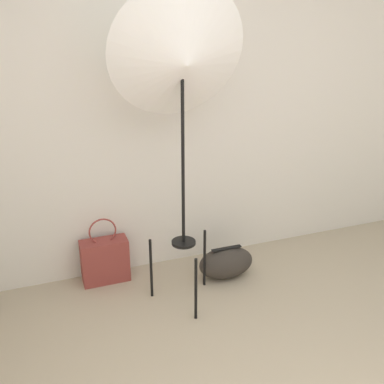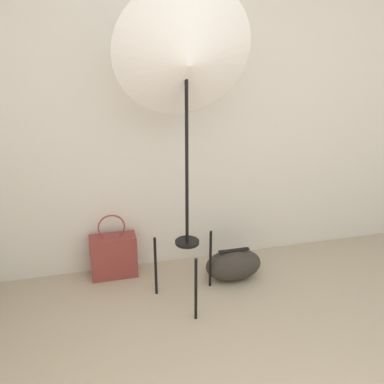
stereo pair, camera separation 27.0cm
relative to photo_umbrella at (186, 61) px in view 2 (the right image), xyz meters
The scene contains 4 objects.
wall_back 0.71m from the photo_umbrella, 73.95° to the left, with size 8.00×0.05×2.60m.
photo_umbrella is the anchor object (origin of this frame).
tote_bag 1.63m from the photo_umbrella, 137.17° to the left, with size 0.35×0.16×0.52m.
duffel_bag 1.60m from the photo_umbrella, 22.44° to the left, with size 0.44×0.25×0.25m.
Camera 2 is at (-0.82, -1.00, 1.91)m, focal length 42.00 mm.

